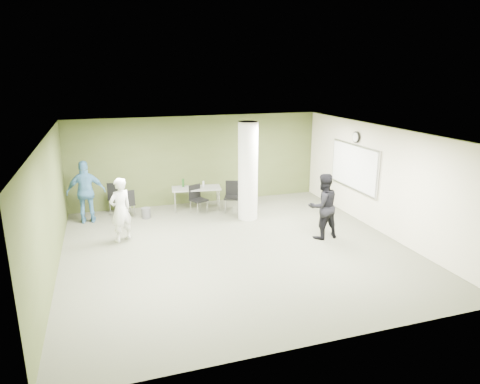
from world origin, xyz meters
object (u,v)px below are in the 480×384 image
object	(u,v)px
folding_table	(196,189)
chair_back_left	(127,202)
man_black	(323,206)
woman_white	(121,210)
man_blue	(86,192)

from	to	relation	value
folding_table	chair_back_left	distance (m)	2.10
folding_table	man_black	world-z (taller)	man_black
woman_white	chair_back_left	bearing A→B (deg)	-129.41
man_black	man_blue	xyz separation A→B (m)	(-5.71, 3.08, 0.04)
woman_white	man_black	world-z (taller)	man_black
folding_table	man_black	xyz separation A→B (m)	(2.56, -3.27, 0.19)
man_blue	woman_white	bearing A→B (deg)	117.84
woman_white	man_blue	xyz separation A→B (m)	(-0.84, 1.70, 0.07)
man_black	folding_table	bearing A→B (deg)	-56.80
man_black	man_blue	world-z (taller)	man_blue
folding_table	man_black	size ratio (longest dim) A/B	0.92
chair_back_left	man_blue	distance (m)	1.14
folding_table	chair_back_left	world-z (taller)	folding_table
chair_back_left	woman_white	size ratio (longest dim) A/B	0.53
folding_table	chair_back_left	xyz separation A→B (m)	(-2.09, -0.20, -0.16)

